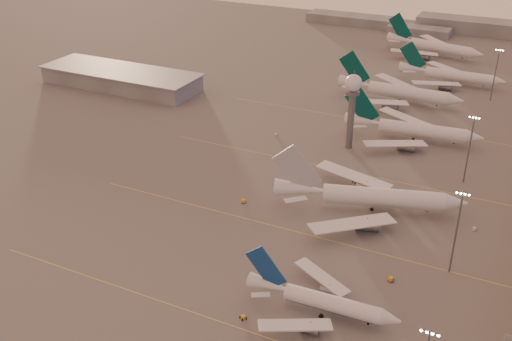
% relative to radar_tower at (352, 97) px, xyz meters
% --- Properties ---
extents(ground, '(700.00, 700.00, 0.00)m').
position_rel_radar_tower_xyz_m(ground, '(-5.00, -120.00, -20.95)').
color(ground, '#5F5C5C').
rests_on(ground, ground).
extents(taxiway_markings, '(180.00, 185.25, 0.02)m').
position_rel_radar_tower_xyz_m(taxiway_markings, '(25.00, -64.00, -20.94)').
color(taxiway_markings, gold).
rests_on(taxiway_markings, ground).
extents(hangar, '(82.00, 27.00, 8.50)m').
position_rel_radar_tower_xyz_m(hangar, '(-125.00, 20.00, -16.63)').
color(hangar, slate).
rests_on(hangar, ground).
extents(radar_tower, '(6.40, 6.40, 31.10)m').
position_rel_radar_tower_xyz_m(radar_tower, '(0.00, 0.00, 0.00)').
color(radar_tower, '#5C5F64').
rests_on(radar_tower, ground).
extents(mast_b, '(3.60, 0.56, 25.00)m').
position_rel_radar_tower_xyz_m(mast_b, '(50.00, -65.00, -7.21)').
color(mast_b, '#5C5F64').
rests_on(mast_b, ground).
extents(mast_c, '(3.60, 0.56, 25.00)m').
position_rel_radar_tower_xyz_m(mast_c, '(45.00, -10.00, -7.21)').
color(mast_c, '#5C5F64').
rests_on(mast_c, ground).
extents(mast_d, '(3.60, 0.56, 25.00)m').
position_rel_radar_tower_xyz_m(mast_d, '(43.00, 80.00, -7.21)').
color(mast_d, '#5C5F64').
rests_on(mast_d, ground).
extents(distant_horizon, '(165.00, 37.50, 9.00)m').
position_rel_radar_tower_xyz_m(distant_horizon, '(-2.38, 205.14, -17.06)').
color(distant_horizon, slate).
rests_on(distant_horizon, ground).
extents(narrowbody_mid, '(39.57, 31.55, 15.45)m').
position_rel_radar_tower_xyz_m(narrowbody_mid, '(24.76, -96.38, -17.82)').
color(narrowbody_mid, silver).
rests_on(narrowbody_mid, ground).
extents(widebody_white, '(59.29, 46.81, 21.50)m').
position_rel_radar_tower_xyz_m(widebody_white, '(21.04, -43.41, -17.22)').
color(widebody_white, silver).
rests_on(widebody_white, ground).
extents(greentail_a, '(55.03, 44.26, 20.00)m').
position_rel_radar_tower_xyz_m(greentail_a, '(20.50, 17.50, -17.42)').
color(greentail_a, silver).
rests_on(greentail_a, ground).
extents(greentail_b, '(59.35, 47.91, 21.55)m').
position_rel_radar_tower_xyz_m(greentail_b, '(4.84, 58.73, -17.14)').
color(greentail_b, silver).
rests_on(greentail_b, ground).
extents(greentail_c, '(53.38, 43.13, 19.39)m').
position_rel_radar_tower_xyz_m(greentail_c, '(21.81, 96.16, -17.52)').
color(greentail_c, silver).
rests_on(greentail_c, ground).
extents(greentail_d, '(58.42, 46.66, 21.54)m').
position_rel_radar_tower_xyz_m(greentail_d, '(3.44, 144.89, -17.15)').
color(greentail_d, silver).
rests_on(greentail_d, ground).
extents(gsv_tug_mid, '(3.72, 3.32, 0.91)m').
position_rel_radar_tower_xyz_m(gsv_tug_mid, '(8.60, -106.66, -20.48)').
color(gsv_tug_mid, gold).
rests_on(gsv_tug_mid, ground).
extents(gsv_truck_b, '(6.40, 3.95, 2.43)m').
position_rel_radar_tower_xyz_m(gsv_truck_b, '(37.31, -76.41, -19.71)').
color(gsv_truck_b, gold).
rests_on(gsv_truck_b, ground).
extents(gsv_truck_c, '(6.36, 5.18, 2.48)m').
position_rel_radar_tower_xyz_m(gsv_truck_c, '(-16.66, -56.31, -19.68)').
color(gsv_truck_c, gold).
rests_on(gsv_truck_c, ground).
extents(gsv_catering_b, '(4.79, 2.36, 3.89)m').
position_rel_radar_tower_xyz_m(gsv_catering_b, '(53.17, -40.73, -19.00)').
color(gsv_catering_b, silver).
rests_on(gsv_catering_b, ground).
extents(gsv_tug_far, '(3.16, 3.73, 0.92)m').
position_rel_radar_tower_xyz_m(gsv_tug_far, '(11.33, -27.02, -20.48)').
color(gsv_tug_far, silver).
rests_on(gsv_tug_far, ground).
extents(gsv_truck_d, '(1.90, 4.79, 1.92)m').
position_rel_radar_tower_xyz_m(gsv_truck_d, '(-30.38, -1.41, -19.97)').
color(gsv_truck_d, silver).
rests_on(gsv_truck_d, ground).
extents(gsv_tug_hangar, '(4.36, 3.17, 1.12)m').
position_rel_radar_tower_xyz_m(gsv_tug_hangar, '(41.31, 32.87, -20.37)').
color(gsv_tug_hangar, gold).
rests_on(gsv_tug_hangar, ground).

